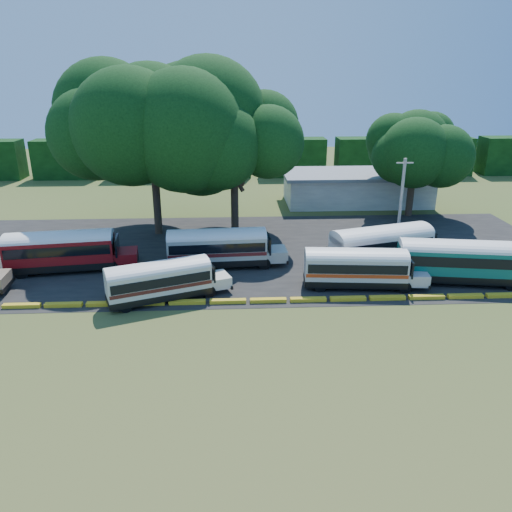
{
  "coord_description": "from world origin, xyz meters",
  "views": [
    {
      "loc": [
        1.93,
        -32.49,
        16.28
      ],
      "look_at": [
        3.84,
        6.0,
        1.83
      ],
      "focal_mm": 35.0,
      "sensor_mm": 36.0,
      "label": 1
    }
  ],
  "objects_px": {
    "bus_white_red": "(358,266)",
    "bus_teal": "(459,259)",
    "bus_cream_west": "(161,279)",
    "tree_west": "(151,120)",
    "bus_red": "(63,249)"
  },
  "relations": [
    {
      "from": "bus_red",
      "to": "bus_cream_west",
      "type": "bearing_deg",
      "value": -42.0
    },
    {
      "from": "bus_teal",
      "to": "bus_red",
      "type": "bearing_deg",
      "value": -178.0
    },
    {
      "from": "bus_teal",
      "to": "tree_west",
      "type": "xyz_separation_m",
      "value": [
        -25.85,
        14.29,
        9.57
      ]
    },
    {
      "from": "bus_red",
      "to": "tree_west",
      "type": "xyz_separation_m",
      "value": [
        6.58,
        10.19,
        9.58
      ]
    },
    {
      "from": "bus_teal",
      "to": "bus_cream_west",
      "type": "bearing_deg",
      "value": -165.53
    },
    {
      "from": "bus_red",
      "to": "tree_west",
      "type": "distance_m",
      "value": 15.45
    },
    {
      "from": "bus_white_red",
      "to": "bus_teal",
      "type": "distance_m",
      "value": 8.29
    },
    {
      "from": "bus_white_red",
      "to": "tree_west",
      "type": "bearing_deg",
      "value": 144.99
    },
    {
      "from": "bus_cream_west",
      "to": "bus_white_red",
      "type": "bearing_deg",
      "value": -14.47
    },
    {
      "from": "bus_cream_west",
      "to": "tree_west",
      "type": "bearing_deg",
      "value": 77.82
    },
    {
      "from": "bus_red",
      "to": "bus_cream_west",
      "type": "height_order",
      "value": "bus_red"
    },
    {
      "from": "bus_cream_west",
      "to": "tree_west",
      "type": "xyz_separation_m",
      "value": [
        -2.44,
        16.45,
        9.88
      ]
    },
    {
      "from": "bus_cream_west",
      "to": "bus_white_red",
      "type": "relative_size",
      "value": 0.96
    },
    {
      "from": "bus_red",
      "to": "bus_teal",
      "type": "height_order",
      "value": "bus_teal"
    },
    {
      "from": "bus_teal",
      "to": "tree_west",
      "type": "height_order",
      "value": "tree_west"
    }
  ]
}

